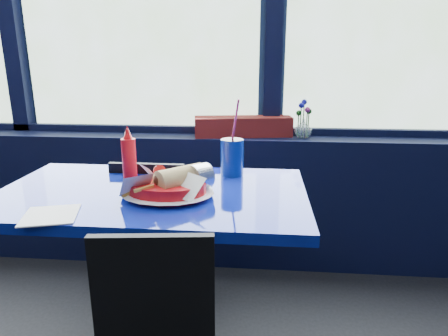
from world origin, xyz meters
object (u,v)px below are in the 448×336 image
planter_box (243,126)px  ketchup_bottle (129,155)px  food_basket (169,186)px  chair_near_back (156,224)px  soda_cup (232,156)px  near_table (154,233)px  flower_vase (303,126)px

planter_box → ketchup_bottle: size_ratio=2.48×
food_basket → chair_near_back: bearing=94.4°
chair_near_back → soda_cup: (0.38, -0.09, 0.38)m
near_table → ketchup_bottle: bearing=131.0°
planter_box → soda_cup: bearing=-101.0°
food_basket → flower_vase: bearing=38.5°
near_table → food_basket: food_basket is taller
chair_near_back → flower_vase: size_ratio=3.66×
chair_near_back → food_basket: size_ratio=2.13×
planter_box → food_basket: planter_box is taller
flower_vase → food_basket: bearing=-122.4°
near_table → planter_box: size_ratio=2.13×
food_basket → soda_cup: (0.21, 0.30, 0.04)m
near_table → chair_near_back: (-0.08, 0.33, -0.11)m
ketchup_bottle → soda_cup: 0.44m
near_table → planter_box: 0.97m
planter_box → soda_cup: 0.63m
near_table → ketchup_bottle: (-0.13, 0.15, 0.28)m
soda_cup → chair_near_back: bearing=166.7°
food_basket → ketchup_bottle: bearing=116.7°
planter_box → flower_vase: 0.35m
chair_near_back → food_basket: (0.17, -0.39, 0.33)m
flower_vase → ketchup_bottle: (-0.80, -0.70, -0.02)m
near_table → food_basket: bearing=-34.6°
planter_box → near_table: bearing=-119.3°
chair_near_back → flower_vase: bearing=-144.7°
near_table → chair_near_back: size_ratio=1.51×
near_table → ketchup_bottle: 0.35m
chair_near_back → flower_vase: (0.75, 0.52, 0.41)m
flower_vase → near_table: bearing=-127.8°
chair_near_back → near_table: bearing=104.7°
near_table → chair_near_back: chair_near_back is taller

